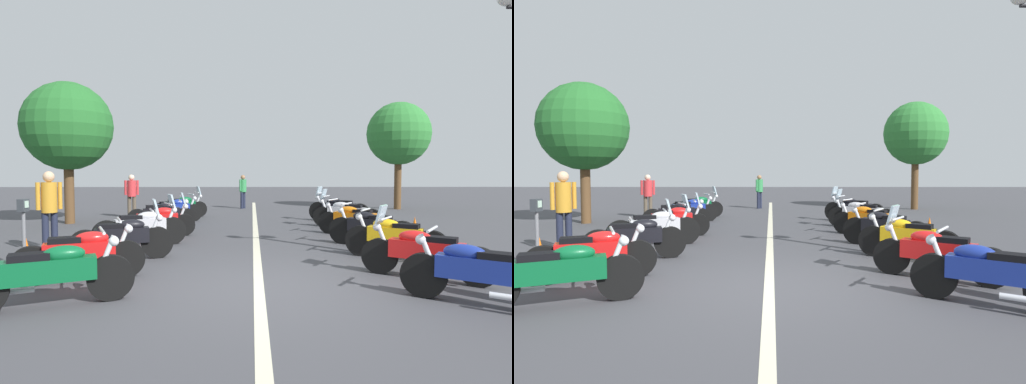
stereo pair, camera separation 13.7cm
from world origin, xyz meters
TOP-DOWN VIEW (x-y plane):
  - ground_plane at (0.00, 0.00)m, footprint 80.00×80.00m
  - lane_centre_stripe at (5.02, 0.00)m, footprint 24.02×0.16m
  - motorcycle_left_row_0 at (-0.88, 2.72)m, footprint 1.07×2.00m
  - motorcycle_left_row_1 at (0.42, 2.86)m, footprint 0.98×1.94m
  - motorcycle_left_row_2 at (1.99, 2.66)m, footprint 0.89×1.94m
  - motorcycle_left_row_3 at (3.48, 2.69)m, footprint 1.13×2.01m
  - motorcycle_left_row_4 at (4.96, 2.63)m, footprint 0.78×2.00m
  - motorcycle_left_row_5 at (6.50, 2.87)m, footprint 0.89×2.01m
  - motorcycle_left_row_6 at (8.14, 2.81)m, footprint 1.09×1.90m
  - motorcycle_left_row_7 at (9.60, 2.81)m, footprint 0.95×1.97m
  - motorcycle_right_row_0 at (-0.87, -2.86)m, footprint 1.25×1.73m
  - motorcycle_right_row_1 at (0.47, -2.71)m, footprint 1.31×1.85m
  - motorcycle_right_row_2 at (2.01, -2.75)m, footprint 1.19×1.79m
  - motorcycle_right_row_3 at (3.42, -2.68)m, footprint 1.29×1.80m
  - motorcycle_right_row_4 at (5.05, -2.70)m, footprint 1.33×1.83m
  - motorcycle_right_row_5 at (6.63, -2.82)m, footprint 1.18×1.98m
  - motorcycle_right_row_6 at (8.15, -2.89)m, footprint 1.29×1.93m
  - parking_meter at (1.01, 4.10)m, footprint 0.19×0.14m
  - traffic_cone_0 at (4.23, -4.05)m, footprint 0.36×0.36m
  - traffic_cone_1 at (1.23, 4.19)m, footprint 0.36×0.36m
  - bystander_0 at (13.42, 0.53)m, footprint 0.46×0.33m
  - bystander_1 at (2.78, 4.50)m, footprint 0.36×0.44m
  - bystander_3 at (9.49, 4.67)m, footprint 0.32×0.52m
  - roadside_tree_0 at (7.81, 6.28)m, footprint 2.94×2.94m
  - roadside_tree_1 at (12.98, -6.69)m, footprint 2.89×2.89m

SIDE VIEW (x-z plane):
  - ground_plane at x=0.00m, z-range 0.00..0.00m
  - lane_centre_stripe at x=5.02m, z-range 0.00..0.01m
  - traffic_cone_0 at x=4.23m, z-range -0.02..0.60m
  - traffic_cone_1 at x=1.23m, z-range -0.02..0.60m
  - motorcycle_left_row_6 at x=8.14m, z-range -0.04..0.94m
  - motorcycle_left_row_1 at x=0.42m, z-range -0.04..0.94m
  - motorcycle_right_row_0 at x=-0.87m, z-range -0.04..0.95m
  - motorcycle_left_row_0 at x=-0.88m, z-range -0.04..0.95m
  - motorcycle_right_row_4 at x=5.05m, z-range -0.04..0.95m
  - motorcycle_left_row_5 at x=6.50m, z-range -0.04..0.95m
  - motorcycle_left_row_7 at x=9.60m, z-range -0.14..1.05m
  - motorcycle_left_row_4 at x=4.96m, z-range -0.14..1.05m
  - motorcycle_right_row_2 at x=2.01m, z-range -0.04..0.96m
  - motorcycle_right_row_1 at x=0.47m, z-range -0.14..1.06m
  - motorcycle_right_row_3 at x=3.42m, z-range -0.04..0.97m
  - motorcycle_left_row_2 at x=1.99m, z-range -0.14..1.07m
  - motorcycle_right_row_5 at x=6.63m, z-range -0.14..1.07m
  - motorcycle_left_row_3 at x=3.48m, z-range -0.14..1.08m
  - motorcycle_right_row_6 at x=8.15m, z-range -0.13..1.09m
  - parking_meter at x=1.01m, z-range 0.25..1.54m
  - bystander_0 at x=13.42m, z-range 0.13..1.72m
  - bystander_3 at x=9.49m, z-range 0.14..1.78m
  - bystander_1 at x=2.78m, z-range 0.16..1.93m
  - roadside_tree_0 at x=7.81m, z-range 0.88..5.64m
  - roadside_tree_1 at x=12.98m, z-range 1.01..5.97m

